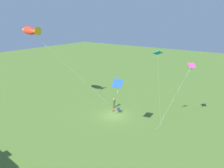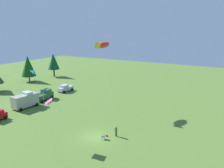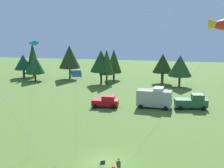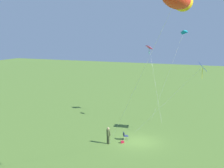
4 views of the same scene
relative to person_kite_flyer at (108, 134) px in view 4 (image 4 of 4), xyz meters
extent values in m
plane|color=#50732D|center=(-1.73, 2.68, -1.02)|extent=(160.00, 160.00, 0.00)
cylinder|color=#394127|center=(-0.04, -0.10, -0.60)|extent=(0.14, 0.14, 0.85)
cylinder|color=#394127|center=(0.05, 0.10, -0.60)|extent=(0.14, 0.14, 0.85)
cylinder|color=#47532F|center=(0.00, 0.00, 0.14)|extent=(0.45, 0.45, 0.62)
sphere|color=tan|center=(0.00, 0.00, 0.60)|extent=(0.24, 0.24, 0.24)
cylinder|color=#47532F|center=(-0.13, -0.16, 0.17)|extent=(0.17, 0.24, 0.56)
cylinder|color=#47532F|center=(0.03, 0.21, 0.17)|extent=(0.17, 0.23, 0.56)
cube|color=navy|center=(-1.82, 1.27, -0.60)|extent=(0.67, 0.67, 0.04)
cube|color=navy|center=(-1.69, 1.09, -0.40)|extent=(0.42, 0.31, 0.40)
cylinder|color=#A5A8AD|center=(-2.11, 1.32, -0.81)|extent=(0.03, 0.03, 0.42)
cylinder|color=#A5A8AD|center=(-1.77, 1.56, -0.81)|extent=(0.03, 0.03, 0.42)
cylinder|color=#A5A8AD|center=(-1.87, 0.97, -0.81)|extent=(0.03, 0.03, 0.42)
cylinder|color=#A5A8AD|center=(-1.53, 1.21, -0.81)|extent=(0.03, 0.03, 0.42)
cube|color=red|center=(-0.73, 1.29, -0.91)|extent=(0.37, 0.39, 0.22)
cone|color=yellow|center=(8.40, 8.42, 12.23)|extent=(1.19, 1.27, 1.27)
cylinder|color=silver|center=(5.01, 4.28, 5.61)|extent=(9.84, 8.28, 13.26)
cylinder|color=#4C3823|center=(0.10, 0.15, -1.02)|extent=(0.04, 0.04, 0.01)
pyramid|color=teal|center=(-9.92, 5.53, 10.35)|extent=(1.12, 1.17, 0.64)
cylinder|color=silver|center=(-9.79, 3.76, 4.60)|extent=(0.46, 3.68, 11.24)
cylinder|color=#4C3823|center=(-9.57, 1.93, -1.02)|extent=(0.04, 0.04, 0.01)
cube|color=blue|center=(-6.36, 8.35, 6.64)|extent=(1.32, 1.04, 0.89)
cylinder|color=yellow|center=(-6.36, 8.35, 5.94)|extent=(0.04, 0.04, 1.18)
cylinder|color=silver|center=(-5.42, 4.89, 2.81)|extent=(1.90, 6.94, 7.67)
cylinder|color=#4C3823|center=(-4.47, 1.42, -1.02)|extent=(0.04, 0.04, 0.01)
cube|color=#E23996|center=(-12.66, 0.67, 8.27)|extent=(1.14, 1.14, 0.52)
cylinder|color=green|center=(-12.66, 0.67, 7.75)|extent=(0.04, 0.04, 0.87)
cylinder|color=silver|center=(-11.06, 2.02, 3.63)|extent=(3.22, 2.72, 9.29)
cylinder|color=#4C3823|center=(-9.46, 3.37, -1.02)|extent=(0.04, 0.04, 0.01)
camera|label=1|loc=(-20.29, 28.92, 14.17)|focal=35.00mm
camera|label=2|loc=(-27.24, -14.95, 15.16)|focal=35.00mm
camera|label=3|loc=(4.26, -25.22, 12.56)|focal=50.00mm
camera|label=4|loc=(28.18, 11.87, 10.36)|focal=50.00mm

